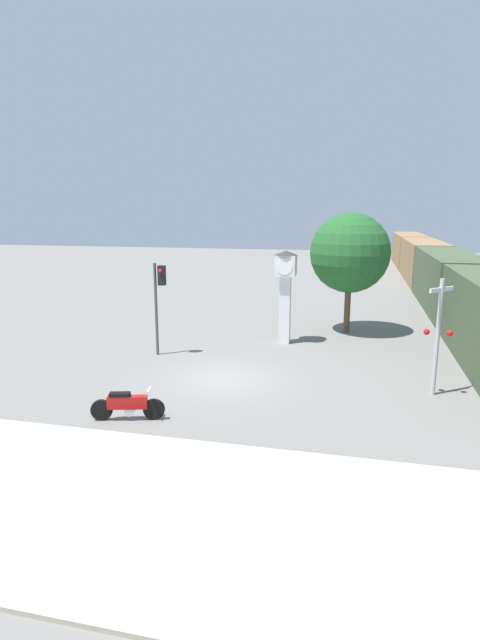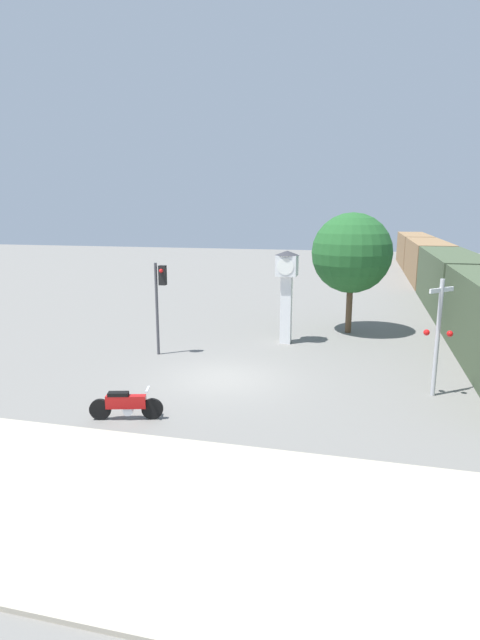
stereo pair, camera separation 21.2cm
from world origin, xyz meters
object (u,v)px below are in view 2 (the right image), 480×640
traffic_light (160,292)px  street_tree (352,253)px  freight_train (437,270)px  railroad_crossing_signal (438,333)px  motorcycle (126,405)px  clock_tower (287,282)px

traffic_light → street_tree: (7.49, 5.86, 1.26)m
freight_train → railroad_crossing_signal: bearing=-97.3°
motorcycle → freight_train: 28.98m
freight_train → street_tree: (-5.86, -14.11, 2.22)m
traffic_light → railroad_crossing_signal: bearing=-12.4°
freight_train → traffic_light: traffic_light is taller
motorcycle → freight_train: bearing=50.7°
motorcycle → railroad_crossing_signal: 9.97m
traffic_light → railroad_crossing_signal: traffic_light is taller
traffic_light → freight_train: bearing=56.2°
railroad_crossing_signal → street_tree: bearing=110.2°
traffic_light → street_tree: size_ratio=0.66×
motorcycle → street_tree: size_ratio=0.36×
motorcycle → street_tree: (5.90, 12.34, 3.47)m
freight_train → traffic_light: (-13.36, -19.97, 0.97)m
motorcycle → clock_tower: bearing=56.3°
traffic_light → railroad_crossing_signal: 10.76m
clock_tower → traffic_light: clock_tower is taller
street_tree → railroad_crossing_signal: bearing=-69.8°
clock_tower → street_tree: (2.72, 2.72, 1.13)m
freight_train → street_tree: size_ratio=8.60×
clock_tower → street_tree: street_tree is taller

